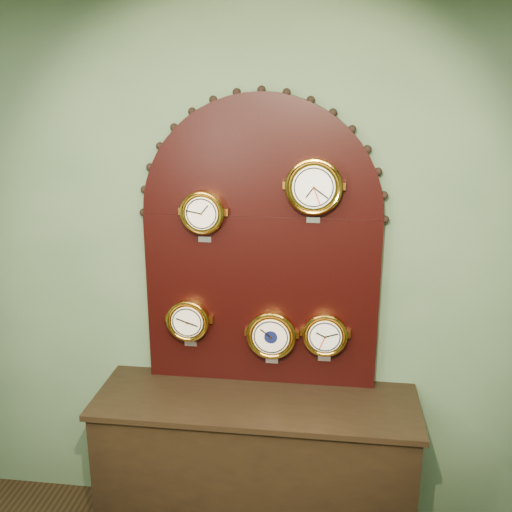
# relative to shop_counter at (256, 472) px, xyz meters

# --- Properties ---
(wall_back) EXTENTS (4.00, 0.00, 4.00)m
(wall_back) POSITION_rel_shop_counter_xyz_m (0.00, 0.27, 1.00)
(wall_back) COLOR #4B6646
(wall_back) RESTS_ON ground
(shop_counter) EXTENTS (1.60, 0.50, 0.80)m
(shop_counter) POSITION_rel_shop_counter_xyz_m (0.00, 0.00, 0.00)
(shop_counter) COLOR black
(shop_counter) RESTS_ON ground_plane
(display_board) EXTENTS (1.26, 0.06, 1.53)m
(display_board) POSITION_rel_shop_counter_xyz_m (0.00, 0.22, 1.23)
(display_board) COLOR black
(display_board) RESTS_ON shop_counter
(roman_clock) EXTENTS (0.22, 0.08, 0.27)m
(roman_clock) POSITION_rel_shop_counter_xyz_m (-0.28, 0.15, 1.35)
(roman_clock) COLOR gold
(roman_clock) RESTS_ON display_board
(arabic_clock) EXTENTS (0.27, 0.08, 0.32)m
(arabic_clock) POSITION_rel_shop_counter_xyz_m (0.26, 0.15, 1.50)
(arabic_clock) COLOR gold
(arabic_clock) RESTS_ON display_board
(hygrometer) EXTENTS (0.22, 0.08, 0.27)m
(hygrometer) POSITION_rel_shop_counter_xyz_m (-0.37, 0.15, 0.78)
(hygrometer) COLOR gold
(hygrometer) RESTS_ON display_board
(barometer) EXTENTS (0.26, 0.08, 0.31)m
(barometer) POSITION_rel_shop_counter_xyz_m (0.06, 0.15, 0.72)
(barometer) COLOR gold
(barometer) RESTS_ON display_board
(tide_clock) EXTENTS (0.23, 0.08, 0.28)m
(tide_clock) POSITION_rel_shop_counter_xyz_m (0.34, 0.15, 0.74)
(tide_clock) COLOR gold
(tide_clock) RESTS_ON display_board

